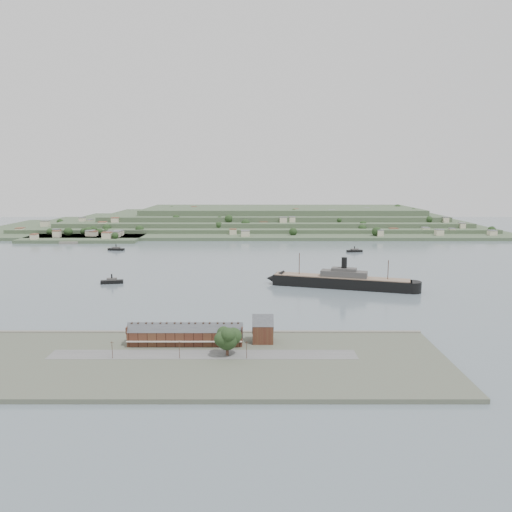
{
  "coord_description": "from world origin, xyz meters",
  "views": [
    {
      "loc": [
        24.23,
        -399.44,
        83.01
      ],
      "look_at": [
        24.08,
        30.0,
        13.21
      ],
      "focal_mm": 35.0,
      "sensor_mm": 36.0,
      "label": 1
    }
  ],
  "objects_px": {
    "gabled_building": "(263,329)",
    "fig_tree": "(228,338)",
    "steamship": "(337,281)",
    "tugboat": "(112,281)",
    "terrace_row": "(185,335)"
  },
  "relations": [
    {
      "from": "terrace_row",
      "to": "steamship",
      "type": "relative_size",
      "value": 0.5
    },
    {
      "from": "gabled_building",
      "to": "fig_tree",
      "type": "height_order",
      "value": "gabled_building"
    },
    {
      "from": "fig_tree",
      "to": "gabled_building",
      "type": "bearing_deg",
      "value": 50.56
    },
    {
      "from": "tugboat",
      "to": "fig_tree",
      "type": "relative_size",
      "value": 1.25
    },
    {
      "from": "tugboat",
      "to": "gabled_building",
      "type": "bearing_deg",
      "value": -51.0
    },
    {
      "from": "gabled_building",
      "to": "tugboat",
      "type": "height_order",
      "value": "gabled_building"
    },
    {
      "from": "gabled_building",
      "to": "terrace_row",
      "type": "bearing_deg",
      "value": -173.88
    },
    {
      "from": "tugboat",
      "to": "fig_tree",
      "type": "bearing_deg",
      "value": -58.53
    },
    {
      "from": "terrace_row",
      "to": "steamship",
      "type": "bearing_deg",
      "value": 54.46
    },
    {
      "from": "steamship",
      "to": "tugboat",
      "type": "xyz_separation_m",
      "value": [
        -172.08,
        13.58,
        -3.25
      ]
    },
    {
      "from": "gabled_building",
      "to": "steamship",
      "type": "height_order",
      "value": "steamship"
    },
    {
      "from": "terrace_row",
      "to": "tugboat",
      "type": "height_order",
      "value": "terrace_row"
    },
    {
      "from": "terrace_row",
      "to": "steamship",
      "type": "distance_m",
      "value": 162.74
    },
    {
      "from": "tugboat",
      "to": "fig_tree",
      "type": "xyz_separation_m",
      "value": [
        98.89,
        -161.54,
        8.6
      ]
    },
    {
      "from": "steamship",
      "to": "fig_tree",
      "type": "xyz_separation_m",
      "value": [
        -73.19,
        -147.96,
        5.35
      ]
    }
  ]
}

